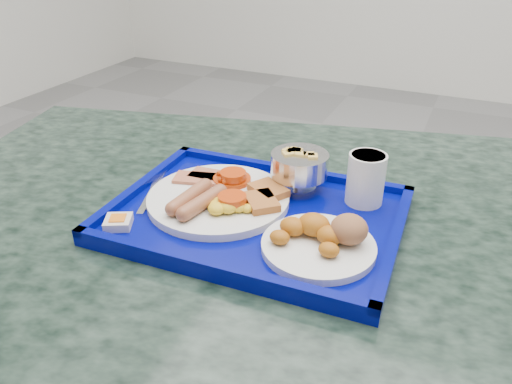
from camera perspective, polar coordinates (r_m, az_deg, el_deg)
floor at (r=1.74m, az=8.11°, el=-17.83°), size 6.00×6.00×0.00m
table at (r=0.97m, az=1.41°, el=-13.45°), size 1.48×1.16×0.82m
tray at (r=0.82m, az=-0.00°, el=-2.82°), size 0.48×0.36×0.03m
main_plate at (r=0.84m, az=-4.05°, el=-0.56°), size 0.24×0.24×0.04m
bread_plate at (r=0.73m, az=7.62°, el=-5.31°), size 0.17×0.17×0.05m
fruit_bowl at (r=0.87m, az=4.97°, el=3.08°), size 0.10×0.10×0.07m
juice_cup at (r=0.85m, az=12.46°, el=1.66°), size 0.06×0.06×0.09m
spoon at (r=0.92m, az=-8.71°, el=1.25°), size 0.09×0.15×0.01m
knife at (r=0.90m, az=-11.71°, el=0.15°), size 0.07×0.16×0.00m
jam_packet at (r=0.81m, az=-15.46°, el=-3.33°), size 0.05×0.05×0.02m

